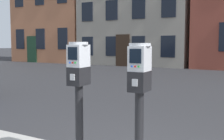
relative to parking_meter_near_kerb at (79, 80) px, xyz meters
name	(u,v)px	position (x,y,z in m)	size (l,w,h in m)	color
parking_meter_near_kerb	(79,80)	(0.00, 0.00, 0.00)	(0.23, 0.26, 1.36)	black
parking_meter_twin_adjacent	(139,85)	(0.75, 0.00, -0.01)	(0.23, 0.26, 1.35)	black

